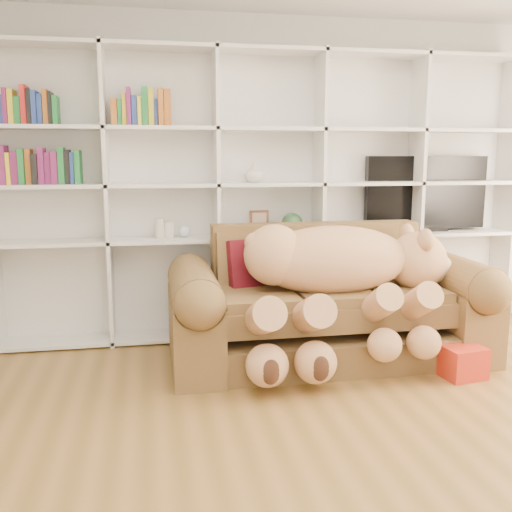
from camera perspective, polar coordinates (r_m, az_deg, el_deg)
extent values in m
plane|color=brown|center=(3.02, 10.77, -20.71)|extent=(5.00, 5.00, 0.00)
cube|color=silver|center=(5.01, 0.81, 7.89)|extent=(5.00, 0.02, 2.70)
cube|color=white|center=(4.98, 0.89, 6.15)|extent=(4.40, 0.03, 2.40)
cube|color=white|center=(4.74, -14.64, 5.63)|extent=(0.03, 0.35, 2.40)
cube|color=white|center=(4.76, -3.96, 5.95)|extent=(0.03, 0.35, 2.40)
cube|color=white|center=(4.94, 6.30, 6.06)|extent=(0.03, 0.35, 2.40)
cube|color=white|center=(5.26, 15.58, 5.99)|extent=(0.03, 0.35, 2.40)
cube|color=white|center=(5.70, 23.59, 5.81)|extent=(0.03, 0.35, 2.40)
cube|color=white|center=(5.04, 1.22, -7.35)|extent=(4.40, 0.35, 0.03)
cube|color=white|center=(4.86, 1.25, 1.91)|extent=(4.40, 0.35, 0.03)
cube|color=white|center=(4.82, 1.27, 7.21)|extent=(4.40, 0.35, 0.03)
cube|color=white|center=(4.82, 1.29, 12.56)|extent=(4.40, 0.35, 0.03)
cube|color=white|center=(4.89, 1.32, 19.84)|extent=(4.40, 0.35, 0.03)
cube|color=brown|center=(4.44, 7.24, -8.65)|extent=(2.27, 0.92, 0.24)
cube|color=brown|center=(4.32, 7.43, -4.26)|extent=(1.68, 0.76, 0.32)
cube|color=brown|center=(4.67, 5.89, -0.31)|extent=(1.68, 0.22, 0.59)
cube|color=brown|center=(4.20, -6.12, -7.18)|extent=(0.35, 1.03, 0.59)
cube|color=brown|center=(4.79, 18.98, -5.52)|extent=(0.35, 1.03, 0.59)
cylinder|color=brown|center=(4.12, -6.20, -3.23)|extent=(0.35, 0.97, 0.35)
cylinder|color=brown|center=(4.72, 19.19, -2.04)|extent=(0.35, 0.97, 0.35)
ellipsoid|color=tan|center=(4.23, 7.71, -0.38)|extent=(1.17, 0.56, 0.50)
sphere|color=tan|center=(4.11, 1.84, 0.11)|extent=(0.44, 0.44, 0.44)
sphere|color=tan|center=(4.49, 15.80, -0.47)|extent=(0.44, 0.44, 0.44)
sphere|color=beige|center=(4.58, 17.69, -1.14)|extent=(0.22, 0.22, 0.22)
sphere|color=#3B2115|center=(4.62, 18.63, -1.21)|extent=(0.07, 0.07, 0.07)
ellipsoid|color=tan|center=(4.31, 16.59, 1.53)|extent=(0.10, 0.17, 0.17)
ellipsoid|color=tan|center=(4.59, 14.83, 2.10)|extent=(0.10, 0.17, 0.17)
sphere|color=tan|center=(4.06, -0.10, 1.31)|extent=(0.15, 0.15, 0.15)
cylinder|color=tan|center=(4.03, 11.95, -4.99)|extent=(0.19, 0.54, 0.39)
cylinder|color=tan|center=(4.15, 15.57, -4.73)|extent=(0.19, 0.54, 0.39)
cylinder|color=tan|center=(3.81, 0.58, -6.26)|extent=(0.22, 0.62, 0.46)
cylinder|color=tan|center=(3.89, 5.28, -5.99)|extent=(0.22, 0.62, 0.46)
sphere|color=tan|center=(3.94, 12.79, -8.73)|extent=(0.23, 0.23, 0.23)
sphere|color=tan|center=(4.06, 16.49, -8.35)|extent=(0.23, 0.23, 0.23)
sphere|color=tan|center=(3.74, 1.09, -10.85)|extent=(0.28, 0.28, 0.28)
sphere|color=tan|center=(3.81, 5.93, -10.48)|extent=(0.28, 0.28, 0.28)
cube|color=maroon|center=(4.36, -0.28, -0.96)|extent=(0.44, 0.30, 0.42)
cube|color=red|center=(4.31, 19.84, -9.87)|extent=(0.31, 0.30, 0.22)
cube|color=black|center=(5.36, 16.60, 6.11)|extent=(1.13, 0.08, 0.65)
cube|color=black|center=(5.39, 16.43, 2.67)|extent=(0.38, 0.18, 0.04)
cube|color=#55301D|center=(4.83, 0.30, 3.38)|extent=(0.16, 0.03, 0.20)
sphere|color=#2A522F|center=(4.90, 3.63, 3.22)|extent=(0.19, 0.19, 0.19)
cylinder|color=beige|center=(4.75, -9.58, 2.74)|extent=(0.09, 0.09, 0.16)
cylinder|color=beige|center=(4.75, -8.69, 2.59)|extent=(0.10, 0.10, 0.13)
sphere|color=silver|center=(4.76, -7.15, 2.49)|extent=(0.10, 0.10, 0.10)
imported|color=beige|center=(4.79, -0.25, 8.35)|extent=(0.16, 0.16, 0.16)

